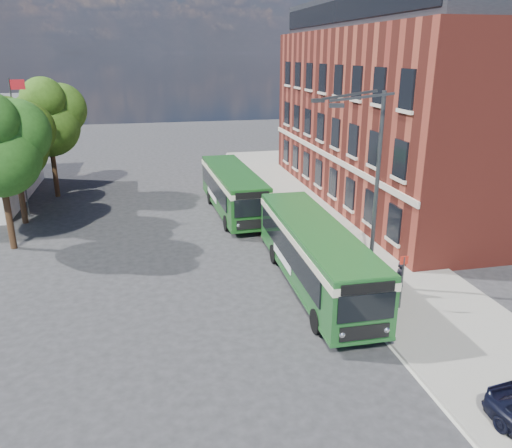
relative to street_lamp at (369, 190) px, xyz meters
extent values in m
plane|color=#29292B|center=(-4.84, 2.00, -4.79)|extent=(120.00, 120.00, 0.00)
cube|color=gray|center=(2.16, 10.00, -4.72)|extent=(6.00, 48.00, 0.15)
cube|color=beige|center=(-0.89, 10.00, -4.79)|extent=(0.12, 48.00, 0.01)
cube|color=maroon|center=(9.16, 14.00, 1.21)|extent=(12.00, 26.00, 12.00)
cube|color=beige|center=(3.12, 14.00, -1.19)|extent=(0.12, 26.00, 0.35)
cube|color=black|center=(9.16, 14.00, 8.31)|extent=(10.80, 24.80, 2.20)
cube|color=black|center=(3.73, 14.00, 8.31)|extent=(0.08, 24.00, 1.40)
cylinder|color=#373A3C|center=(-17.34, 15.00, -0.29)|extent=(0.10, 0.10, 9.00)
cube|color=#AE131C|center=(-16.89, 15.00, 3.81)|extent=(0.90, 0.02, 0.60)
cylinder|color=#373A3C|center=(0.36, 0.00, -4.64)|extent=(0.44, 0.44, 0.30)
cylinder|color=#373A3C|center=(0.36, 0.00, -0.29)|extent=(0.18, 0.18, 9.00)
cube|color=#373A3C|center=(-0.87, -0.60, 4.01)|extent=(2.58, 0.46, 0.37)
cube|color=#373A3C|center=(-0.87, 0.60, 4.01)|extent=(2.58, 0.46, 0.37)
cube|color=#373A3C|center=(-2.11, -1.08, 3.76)|extent=(0.55, 0.22, 0.16)
cube|color=#373A3C|center=(-2.11, 1.08, 3.76)|extent=(0.55, 0.22, 0.16)
cylinder|color=#373A3C|center=(0.76, -2.20, -3.54)|extent=(0.08, 0.08, 2.50)
cube|color=red|center=(0.76, -2.20, -2.44)|extent=(0.35, 0.04, 0.35)
cube|color=#1C5321|center=(-2.04, 0.91, -3.02)|extent=(2.64, 11.68, 2.45)
cube|color=#1C5321|center=(-2.04, 0.91, -4.29)|extent=(2.68, 11.72, 0.14)
cube|color=black|center=(-3.32, 1.23, -2.89)|extent=(0.20, 9.85, 1.10)
cube|color=black|center=(-0.76, 1.19, -2.89)|extent=(0.20, 9.85, 1.10)
cube|color=beige|center=(-2.04, 0.91, -2.19)|extent=(2.70, 11.74, 0.32)
cube|color=#1C5321|center=(-2.04, 0.91, -1.83)|extent=(2.54, 11.58, 0.12)
cube|color=black|center=(-2.11, -4.94, -2.84)|extent=(2.15, 0.11, 1.05)
cube|color=black|center=(-2.11, -4.95, -2.09)|extent=(2.00, 0.10, 0.38)
cube|color=black|center=(-2.11, -4.95, -3.84)|extent=(1.90, 0.10, 0.55)
sphere|color=silver|center=(-2.96, -4.92, -3.84)|extent=(0.26, 0.26, 0.26)
sphere|color=silver|center=(-1.26, -4.95, -3.84)|extent=(0.26, 0.26, 0.26)
cube|color=black|center=(-1.97, 6.76, -2.79)|extent=(2.00, 0.10, 0.90)
cube|color=white|center=(-3.32, 1.93, -3.64)|extent=(0.08, 3.20, 0.45)
cylinder|color=black|center=(-3.26, -3.10, -4.29)|extent=(0.29, 1.00, 1.00)
cylinder|color=black|center=(-0.92, -3.13, -4.29)|extent=(0.29, 1.00, 1.00)
cylinder|color=black|center=(-3.17, 3.95, -4.29)|extent=(0.29, 1.00, 1.00)
cylinder|color=black|center=(-0.83, 3.92, -4.29)|extent=(0.29, 1.00, 1.00)
cube|color=#184D19|center=(-3.78, 12.95, -3.02)|extent=(2.93, 10.72, 2.45)
cube|color=#184D19|center=(-3.78, 12.95, -4.29)|extent=(2.97, 10.76, 0.14)
cube|color=black|center=(-5.08, 13.20, -2.89)|extent=(0.44, 8.82, 1.10)
cube|color=black|center=(-2.52, 13.31, -2.89)|extent=(0.44, 8.82, 1.10)
cube|color=beige|center=(-3.78, 12.95, -2.19)|extent=(2.99, 10.78, 0.32)
cube|color=#184D19|center=(-3.78, 12.95, -1.83)|extent=(2.83, 10.61, 0.12)
cube|color=black|center=(-3.57, 7.62, -2.84)|extent=(2.15, 0.17, 1.05)
cube|color=black|center=(-3.57, 7.61, -2.09)|extent=(2.00, 0.16, 0.38)
cube|color=black|center=(-3.57, 7.61, -3.84)|extent=(1.90, 0.16, 0.55)
sphere|color=silver|center=(-4.42, 7.59, -3.84)|extent=(0.26, 0.26, 0.26)
sphere|color=silver|center=(-2.72, 7.66, -3.84)|extent=(0.26, 0.26, 0.26)
cube|color=black|center=(-4.00, 18.29, -2.79)|extent=(2.00, 0.16, 0.90)
cube|color=white|center=(-5.11, 13.90, -3.64)|extent=(0.17, 3.20, 0.45)
cylinder|color=black|center=(-4.81, 9.40, -4.29)|extent=(0.32, 1.01, 1.00)
cylinder|color=black|center=(-2.47, 9.49, -4.29)|extent=(0.32, 1.01, 1.00)
cylinder|color=black|center=(-5.06, 15.42, -4.29)|extent=(0.32, 1.01, 1.00)
cylinder|color=black|center=(-2.72, 15.51, -4.29)|extent=(0.32, 1.01, 1.00)
imported|color=black|center=(1.28, -1.03, -3.85)|extent=(0.69, 0.63, 1.58)
imported|color=black|center=(-0.21, -1.50, -3.71)|extent=(1.11, 1.01, 1.86)
cylinder|color=#321F12|center=(-17.04, 9.12, -2.93)|extent=(0.36, 0.36, 3.72)
sphere|color=#225117|center=(-16.19, 9.80, 1.55)|extent=(3.72, 3.72, 3.72)
cylinder|color=#321F12|center=(-17.34, 13.72, -3.06)|extent=(0.36, 0.36, 3.46)
sphere|color=#25410C|center=(-17.34, 13.72, 0.08)|extent=(4.09, 4.09, 4.09)
sphere|color=#25410C|center=(-16.55, 14.34, 1.11)|extent=(3.46, 3.46, 3.46)
sphere|color=#25410C|center=(-17.34, 12.93, 1.89)|extent=(2.83, 2.83, 2.83)
cylinder|color=#321F12|center=(-16.26, 20.00, -2.89)|extent=(0.36, 0.36, 3.81)
sphere|color=#2D5114|center=(-16.26, 20.00, 0.58)|extent=(4.50, 4.50, 4.50)
sphere|color=#2D5114|center=(-15.39, 20.70, 1.70)|extent=(3.81, 3.81, 3.81)
sphere|color=#2D5114|center=(-17.04, 19.40, 1.27)|extent=(3.46, 3.46, 3.46)
sphere|color=#2D5114|center=(-16.26, 19.14, 2.57)|extent=(3.12, 3.12, 3.12)
camera|label=1|loc=(-9.27, -19.41, 5.65)|focal=35.00mm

